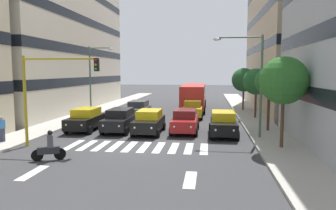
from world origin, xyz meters
TOP-DOWN VIEW (x-y plane):
  - ground_plane at (0.00, 0.00)m, footprint 180.00×180.00m
  - sidewalk_left at (-8.50, 0.00)m, footprint 2.76×90.00m
  - sidewalk_right at (8.50, 0.00)m, footprint 2.76×90.00m
  - building_left_block_0 at (-14.03, -20.53)m, footprint 8.34×21.98m
  - building_right_block_0 at (14.03, -17.92)m, footprint 8.34×27.20m
  - crosswalk_markings at (-0.00, 0.00)m, footprint 8.55×2.80m
  - lane_arrow_0 at (-3.56, 5.50)m, footprint 0.50×2.20m
  - lane_arrow_1 at (3.56, 5.50)m, footprint 0.50×2.20m
  - car_0 at (-5.33, -4.15)m, footprint 2.02×4.44m
  - car_1 at (-2.54, -5.03)m, footprint 2.02×4.44m
  - car_2 at (0.06, -4.33)m, footprint 2.02×4.44m
  - car_3 at (2.42, -4.78)m, footprint 2.02×4.44m
  - car_4 at (5.14, -4.82)m, footprint 2.02×4.44m
  - car_row2_0 at (2.49, -11.51)m, footprint 2.02×4.44m
  - car_row2_1 at (-2.74, -12.69)m, footprint 2.02×4.44m
  - bus_behind_traffic at (-2.54, -18.76)m, footprint 2.78×10.50m
  - motorcycle_with_rider at (3.81, 3.47)m, footprint 1.60×0.77m
  - traffic_light_gantry at (5.34, 0.68)m, footprint 4.75×0.36m
  - street_lamp_left at (-7.14, -3.15)m, footprint 3.31×0.28m
  - street_lamp_right at (7.32, -12.67)m, footprint 2.54×0.28m
  - street_tree_0 at (-8.55, -0.44)m, footprint 2.76×2.76m
  - street_tree_1 at (-8.73, -5.88)m, footprint 2.16×2.16m
  - street_tree_2 at (-8.72, -12.58)m, footprint 2.50×2.50m
  - street_tree_3 at (-8.21, -18.79)m, footprint 2.71×2.71m
  - pedestrian_waiting at (8.61, 0.30)m, footprint 0.36×0.24m

SIDE VIEW (x-z plane):
  - ground_plane at x=0.00m, z-range 0.00..0.00m
  - crosswalk_markings at x=0.00m, z-range 0.00..0.01m
  - lane_arrow_0 at x=-3.56m, z-range 0.00..0.01m
  - lane_arrow_1 at x=3.56m, z-range 0.00..0.01m
  - sidewalk_left at x=-8.50m, z-range 0.00..0.15m
  - sidewalk_right at x=8.50m, z-range 0.00..0.15m
  - motorcycle_with_rider at x=3.81m, z-range -0.14..1.43m
  - car_0 at x=-5.33m, z-range 0.03..1.75m
  - car_1 at x=-2.54m, z-range 0.03..1.75m
  - car_2 at x=0.06m, z-range 0.03..1.75m
  - car_3 at x=2.42m, z-range 0.03..1.75m
  - car_4 at x=5.14m, z-range 0.03..1.75m
  - car_row2_0 at x=2.49m, z-range 0.03..1.75m
  - car_row2_1 at x=-2.74m, z-range 0.03..1.75m
  - pedestrian_waiting at x=8.61m, z-range 0.18..1.81m
  - bus_behind_traffic at x=-2.54m, z-range 0.36..3.36m
  - street_tree_2 at x=-8.72m, z-range 1.24..5.94m
  - street_tree_3 at x=-8.21m, z-range 1.19..5.99m
  - traffic_light_gantry at x=5.34m, z-range 0.98..6.48m
  - street_tree_1 at x=-8.73m, z-range 1.42..6.17m
  - street_tree_0 at x=-8.55m, z-range 1.39..6.66m
  - street_lamp_right at x=7.32m, z-range 0.90..7.80m
  - street_lamp_left at x=-7.14m, z-range 0.98..7.77m
  - building_left_block_0 at x=-14.03m, z-range 0.00..18.16m
  - building_right_block_0 at x=14.03m, z-range 0.00..20.72m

